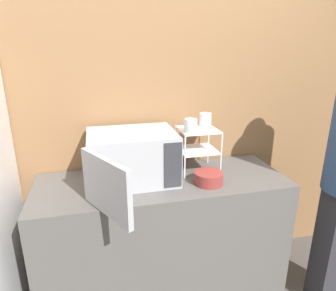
{
  "coord_description": "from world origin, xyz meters",
  "views": [
    {
      "loc": [
        -0.4,
        -1.45,
        1.74
      ],
      "look_at": [
        0.04,
        0.33,
        1.13
      ],
      "focal_mm": 32.0,
      "sensor_mm": 36.0,
      "label": 1
    }
  ],
  "objects": [
    {
      "name": "glass_front_left",
      "position": [
        0.2,
        0.33,
        1.25
      ],
      "size": [
        0.08,
        0.08,
        0.09
      ],
      "color": "silver",
      "rests_on": "dish_rack"
    },
    {
      "name": "microwave",
      "position": [
        -0.2,
        0.34,
        1.06
      ],
      "size": [
        0.58,
        0.81,
        0.32
      ],
      "color": "#ADADB2",
      "rests_on": "counter"
    },
    {
      "name": "dish_rack",
      "position": [
        0.27,
        0.41,
        1.12
      ],
      "size": [
        0.26,
        0.25,
        0.3
      ],
      "color": "white",
      "rests_on": "counter"
    },
    {
      "name": "counter",
      "position": [
        0.0,
        0.3,
        0.45
      ],
      "size": [
        1.64,
        0.6,
        0.9
      ],
      "color": "#595654",
      "rests_on": "ground_plane"
    },
    {
      "name": "wall_back",
      "position": [
        0.0,
        0.64,
        1.3
      ],
      "size": [
        8.0,
        0.06,
        2.6
      ],
      "color": "olive",
      "rests_on": "ground_plane"
    },
    {
      "name": "bowl",
      "position": [
        0.27,
        0.18,
        0.94
      ],
      "size": [
        0.18,
        0.18,
        0.08
      ],
      "color": "maroon",
      "rests_on": "counter"
    },
    {
      "name": "glass_back_right",
      "position": [
        0.35,
        0.47,
        1.25
      ],
      "size": [
        0.08,
        0.08,
        0.09
      ],
      "color": "silver",
      "rests_on": "dish_rack"
    }
  ]
}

